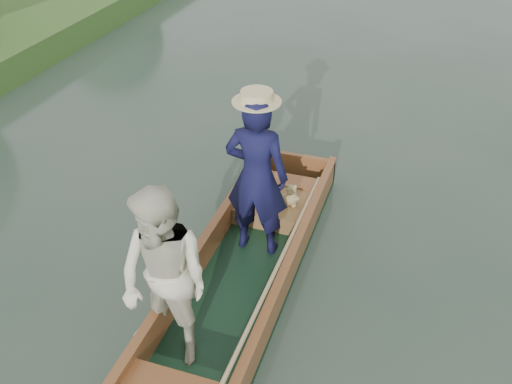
% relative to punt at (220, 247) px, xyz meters
% --- Properties ---
extents(ground, '(120.00, 120.00, 0.00)m').
position_rel_punt_xyz_m(ground, '(0.13, 0.19, -0.75)').
color(ground, '#283D30').
rests_on(ground, ground).
extents(punt, '(1.38, 5.10, 2.09)m').
position_rel_punt_xyz_m(punt, '(0.00, 0.00, 0.00)').
color(punt, black).
rests_on(punt, ground).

